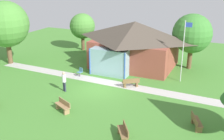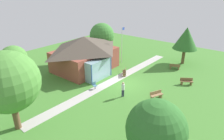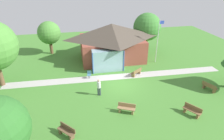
{
  "view_description": "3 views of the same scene",
  "coord_description": "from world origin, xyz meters",
  "px_view_note": "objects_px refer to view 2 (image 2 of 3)",
  "views": [
    {
      "loc": [
        9.81,
        -19.04,
        9.36
      ],
      "look_at": [
        0.21,
        2.02,
        1.18
      ],
      "focal_mm": 43.53,
      "sensor_mm": 36.0,
      "label": 1
    },
    {
      "loc": [
        -18.1,
        -12.35,
        11.16
      ],
      "look_at": [
        0.65,
        2.58,
        0.99
      ],
      "focal_mm": 31.86,
      "sensor_mm": 36.0,
      "label": 2
    },
    {
      "loc": [
        -4.46,
        -17.07,
        10.56
      ],
      "look_at": [
        -0.79,
        1.12,
        1.26
      ],
      "focal_mm": 30.8,
      "sensor_mm": 36.0,
      "label": 3
    }
  ],
  "objects_px": {
    "pavilion": "(85,53)",
    "tree_lawn_corner": "(156,129)",
    "bench_front_center": "(156,95)",
    "bench_lawn_far_right": "(175,67)",
    "bench_front_left": "(147,125)",
    "bench_front_right": "(186,82)",
    "bench_rear_near_path": "(125,72)",
    "flagpole": "(122,43)",
    "tree_far_east": "(186,38)",
    "tree_behind_pavilion_left": "(14,59)",
    "tree_behind_pavilion_right": "(102,35)",
    "patio_chair_west": "(95,86)",
    "visitor_strolling_lawn": "(123,88)",
    "tree_west_hedge": "(8,82)"
  },
  "relations": [
    {
      "from": "pavilion",
      "to": "tree_lawn_corner",
      "type": "bearing_deg",
      "value": -120.88
    },
    {
      "from": "bench_front_center",
      "to": "bench_lawn_far_right",
      "type": "height_order",
      "value": "same"
    },
    {
      "from": "bench_front_left",
      "to": "bench_lawn_far_right",
      "type": "bearing_deg",
      "value": -119.85
    },
    {
      "from": "bench_front_right",
      "to": "bench_rear_near_path",
      "type": "xyz_separation_m",
      "value": [
        -2.39,
        7.54,
        0.0
      ]
    },
    {
      "from": "flagpole",
      "to": "bench_front_center",
      "type": "height_order",
      "value": "flagpole"
    },
    {
      "from": "tree_far_east",
      "to": "tree_lawn_corner",
      "type": "bearing_deg",
      "value": -164.78
    },
    {
      "from": "tree_behind_pavilion_left",
      "to": "tree_behind_pavilion_right",
      "type": "height_order",
      "value": "tree_behind_pavilion_right"
    },
    {
      "from": "flagpole",
      "to": "tree_behind_pavilion_right",
      "type": "distance_m",
      "value": 4.14
    },
    {
      "from": "tree_behind_pavilion_right",
      "to": "patio_chair_west",
      "type": "bearing_deg",
      "value": -143.33
    },
    {
      "from": "bench_lawn_far_right",
      "to": "visitor_strolling_lawn",
      "type": "height_order",
      "value": "visitor_strolling_lawn"
    },
    {
      "from": "bench_front_left",
      "to": "bench_front_right",
      "type": "distance_m",
      "value": 10.21
    },
    {
      "from": "tree_west_hedge",
      "to": "tree_behind_pavilion_right",
      "type": "xyz_separation_m",
      "value": [
        18.34,
        6.5,
        -0.66
      ]
    },
    {
      "from": "flagpole",
      "to": "bench_front_right",
      "type": "bearing_deg",
      "value": -97.04
    },
    {
      "from": "bench_front_center",
      "to": "tree_behind_pavilion_left",
      "type": "xyz_separation_m",
      "value": [
        -7.24,
        15.27,
        2.7
      ]
    },
    {
      "from": "bench_rear_near_path",
      "to": "patio_chair_west",
      "type": "relative_size",
      "value": 1.71
    },
    {
      "from": "tree_west_hedge",
      "to": "flagpole",
      "type": "bearing_deg",
      "value": 7.5
    },
    {
      "from": "tree_west_hedge",
      "to": "tree_far_east",
      "type": "relative_size",
      "value": 1.21
    },
    {
      "from": "tree_west_hedge",
      "to": "bench_front_left",
      "type": "bearing_deg",
      "value": -51.94
    },
    {
      "from": "tree_west_hedge",
      "to": "pavilion",
      "type": "bearing_deg",
      "value": 20.53
    },
    {
      "from": "flagpole",
      "to": "bench_rear_near_path",
      "type": "height_order",
      "value": "flagpole"
    },
    {
      "from": "bench_front_left",
      "to": "tree_lawn_corner",
      "type": "bearing_deg",
      "value": 80.31
    },
    {
      "from": "pavilion",
      "to": "tree_west_hedge",
      "type": "bearing_deg",
      "value": -159.47
    },
    {
      "from": "bench_front_right",
      "to": "bench_rear_near_path",
      "type": "height_order",
      "value": "same"
    },
    {
      "from": "bench_lawn_far_right",
      "to": "tree_lawn_corner",
      "type": "distance_m",
      "value": 18.48
    },
    {
      "from": "bench_front_left",
      "to": "tree_behind_pavilion_left",
      "type": "distance_m",
      "value": 17.32
    },
    {
      "from": "bench_front_right",
      "to": "visitor_strolling_lawn",
      "type": "xyz_separation_m",
      "value": [
        -7.18,
        4.4,
        0.62
      ]
    },
    {
      "from": "tree_west_hedge",
      "to": "tree_lawn_corner",
      "type": "bearing_deg",
      "value": -72.78
    },
    {
      "from": "bench_front_center",
      "to": "tree_far_east",
      "type": "distance_m",
      "value": 12.69
    },
    {
      "from": "bench_front_center",
      "to": "patio_chair_west",
      "type": "bearing_deg",
      "value": -43.73
    },
    {
      "from": "tree_behind_pavilion_right",
      "to": "bench_front_left",
      "type": "bearing_deg",
      "value": -127.41
    },
    {
      "from": "tree_behind_pavilion_left",
      "to": "tree_west_hedge",
      "type": "relative_size",
      "value": 0.69
    },
    {
      "from": "bench_front_center",
      "to": "pavilion",
      "type": "bearing_deg",
      "value": -69.76
    },
    {
      "from": "bench_rear_near_path",
      "to": "tree_behind_pavilion_left",
      "type": "height_order",
      "value": "tree_behind_pavilion_left"
    },
    {
      "from": "tree_west_hedge",
      "to": "tree_far_east",
      "type": "distance_m",
      "value": 24.36
    },
    {
      "from": "bench_front_right",
      "to": "patio_chair_west",
      "type": "height_order",
      "value": "patio_chair_west"
    },
    {
      "from": "bench_front_center",
      "to": "bench_lawn_far_right",
      "type": "bearing_deg",
      "value": -144.25
    },
    {
      "from": "pavilion",
      "to": "patio_chair_west",
      "type": "xyz_separation_m",
      "value": [
        -3.58,
        -5.1,
        -2.09
      ]
    },
    {
      "from": "tree_behind_pavilion_right",
      "to": "pavilion",
      "type": "bearing_deg",
      "value": -162.81
    },
    {
      "from": "flagpole",
      "to": "patio_chair_west",
      "type": "xyz_separation_m",
      "value": [
        -9.13,
        -2.74,
        -2.68
      ]
    },
    {
      "from": "visitor_strolling_lawn",
      "to": "tree_far_east",
      "type": "bearing_deg",
      "value": -168.2
    },
    {
      "from": "bench_rear_near_path",
      "to": "bench_front_center",
      "type": "bearing_deg",
      "value": -150.87
    },
    {
      "from": "pavilion",
      "to": "bench_rear_near_path",
      "type": "xyz_separation_m",
      "value": [
        1.83,
        -5.55,
        -2.1
      ]
    },
    {
      "from": "bench_rear_near_path",
      "to": "visitor_strolling_lawn",
      "type": "xyz_separation_m",
      "value": [
        -4.79,
        -3.15,
        0.62
      ]
    },
    {
      "from": "flagpole",
      "to": "visitor_strolling_lawn",
      "type": "height_order",
      "value": "flagpole"
    },
    {
      "from": "bench_lawn_far_right",
      "to": "tree_lawn_corner",
      "type": "height_order",
      "value": "tree_lawn_corner"
    },
    {
      "from": "bench_lawn_far_right",
      "to": "tree_behind_pavilion_right",
      "type": "bearing_deg",
      "value": 169.29
    },
    {
      "from": "bench_rear_near_path",
      "to": "tree_behind_pavilion_left",
      "type": "xyz_separation_m",
      "value": [
        -10.12,
        9.1,
        2.7
      ]
    },
    {
      "from": "bench_front_left",
      "to": "bench_front_center",
      "type": "relative_size",
      "value": 0.9
    },
    {
      "from": "patio_chair_west",
      "to": "bench_rear_near_path",
      "type": "bearing_deg",
      "value": -169.57
    },
    {
      "from": "bench_front_right",
      "to": "tree_west_hedge",
      "type": "xyz_separation_m",
      "value": [
        -16.96,
        8.33,
        3.95
      ]
    }
  ]
}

